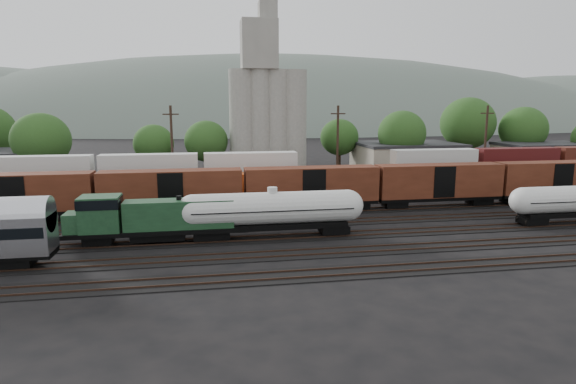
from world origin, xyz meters
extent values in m
plane|color=black|center=(0.00, 0.00, 0.00)|extent=(600.00, 600.00, 0.00)
cube|color=black|center=(0.00, -15.00, 0.04)|extent=(180.00, 3.20, 0.08)
cube|color=#382319|center=(0.00, -15.72, 0.12)|extent=(180.00, 0.08, 0.16)
cube|color=#382319|center=(0.00, -14.28, 0.12)|extent=(180.00, 0.08, 0.16)
cube|color=black|center=(0.00, -10.00, 0.04)|extent=(180.00, 3.20, 0.08)
cube|color=#382319|center=(0.00, -10.72, 0.12)|extent=(180.00, 0.08, 0.16)
cube|color=#382319|center=(0.00, -9.28, 0.12)|extent=(180.00, 0.08, 0.16)
cube|color=black|center=(0.00, -5.00, 0.04)|extent=(180.00, 3.20, 0.08)
cube|color=#382319|center=(0.00, -5.72, 0.12)|extent=(180.00, 0.08, 0.16)
cube|color=#382319|center=(0.00, -4.28, 0.12)|extent=(180.00, 0.08, 0.16)
cube|color=black|center=(0.00, 0.00, 0.04)|extent=(180.00, 3.20, 0.08)
cube|color=#382319|center=(0.00, -0.72, 0.12)|extent=(180.00, 0.08, 0.16)
cube|color=#382319|center=(0.00, 0.72, 0.12)|extent=(180.00, 0.08, 0.16)
cube|color=black|center=(0.00, 5.00, 0.04)|extent=(180.00, 3.20, 0.08)
cube|color=#382319|center=(0.00, 4.28, 0.12)|extent=(180.00, 0.08, 0.16)
cube|color=#382319|center=(0.00, 5.72, 0.12)|extent=(180.00, 0.08, 0.16)
cube|color=black|center=(0.00, 10.00, 0.04)|extent=(180.00, 3.20, 0.08)
cube|color=#382319|center=(0.00, 9.28, 0.12)|extent=(180.00, 0.08, 0.16)
cube|color=#382319|center=(0.00, 10.72, 0.12)|extent=(180.00, 0.08, 0.16)
cube|color=black|center=(0.00, 15.00, 0.04)|extent=(180.00, 3.20, 0.08)
cube|color=#382319|center=(0.00, 14.28, 0.12)|extent=(180.00, 0.08, 0.16)
cube|color=#382319|center=(0.00, 15.72, 0.12)|extent=(180.00, 0.08, 0.16)
cube|color=black|center=(-11.73, -5.00, 1.21)|extent=(15.67, 2.67, 0.37)
cube|color=black|center=(-11.73, -5.00, 0.80)|extent=(4.61, 2.03, 0.74)
cube|color=#193D21|center=(-9.85, -5.00, 2.64)|extent=(9.40, 2.21, 2.49)
cube|color=#193D21|center=(-16.43, -5.00, 2.92)|extent=(3.32, 2.67, 3.04)
cube|color=black|center=(-16.43, -5.00, 3.89)|extent=(3.41, 2.76, 0.83)
cube|color=#193D21|center=(-18.62, -5.00, 2.23)|extent=(1.47, 2.21, 1.66)
cylinder|color=black|center=(-9.85, -5.00, 4.02)|extent=(0.46, 0.46, 0.46)
cube|color=black|center=(-16.74, -5.00, 0.61)|extent=(2.40, 1.84, 0.65)
cube|color=black|center=(-6.71, -5.00, 0.61)|extent=(2.40, 1.84, 0.65)
cylinder|color=silver|center=(-1.59, -5.00, 2.86)|extent=(14.14, 2.91, 2.91)
sphere|color=silver|center=(-8.66, -5.00, 2.86)|extent=(2.91, 2.91, 2.91)
sphere|color=silver|center=(5.48, -5.00, 2.86)|extent=(2.91, 2.91, 2.91)
cylinder|color=silver|center=(-1.59, -5.00, 4.52)|extent=(0.90, 0.90, 0.50)
cube|color=black|center=(-1.59, -5.00, 2.86)|extent=(14.46, 3.05, 0.08)
cube|color=black|center=(-1.59, -5.00, 1.25)|extent=(13.65, 2.21, 0.50)
cube|color=black|center=(-7.37, -5.00, 0.65)|extent=(2.61, 2.01, 0.70)
cube|color=black|center=(4.20, -5.00, 0.65)|extent=(2.61, 2.01, 0.70)
sphere|color=silver|center=(23.63, -5.00, 2.66)|extent=(2.70, 2.70, 2.70)
cube|color=black|center=(24.82, -5.00, 0.62)|extent=(2.42, 1.86, 0.65)
cube|color=black|center=(-21.58, -10.00, 0.63)|extent=(2.48, 1.91, 0.67)
cube|color=black|center=(-3.94, 10.00, 1.24)|extent=(17.04, 2.74, 0.38)
cube|color=black|center=(-3.94, 10.00, 0.82)|extent=(4.73, 2.08, 0.76)
cube|color=#C54511|center=(-1.90, 10.00, 2.71)|extent=(10.22, 2.27, 2.56)
cube|color=#C54511|center=(-9.05, 10.00, 2.99)|extent=(3.41, 2.74, 3.12)
cube|color=black|center=(-9.05, 10.00, 3.99)|extent=(3.50, 2.84, 0.85)
cube|color=#C54511|center=(-11.44, 10.00, 2.28)|extent=(1.51, 2.27, 1.70)
cylinder|color=black|center=(-1.90, 10.00, 4.13)|extent=(0.47, 0.47, 0.47)
cube|color=black|center=(-9.40, 10.00, 0.63)|extent=(2.46, 1.89, 0.66)
cube|color=black|center=(1.51, 10.00, 0.63)|extent=(2.46, 1.89, 0.66)
cube|color=black|center=(-26.54, 5.00, 1.20)|extent=(15.00, 2.60, 0.40)
cube|color=#4C2012|center=(-26.54, 5.00, 3.30)|extent=(15.00, 2.90, 3.80)
cube|color=black|center=(-11.14, 5.00, 1.20)|extent=(15.00, 2.60, 0.40)
cube|color=#4C2012|center=(-11.14, 5.00, 3.30)|extent=(15.00, 2.90, 3.80)
cube|color=black|center=(4.26, 5.00, 1.20)|extent=(15.00, 2.60, 0.40)
cube|color=#4C2012|center=(4.26, 5.00, 3.30)|extent=(15.00, 2.90, 3.80)
cube|color=black|center=(19.66, 5.00, 1.20)|extent=(15.00, 2.60, 0.40)
cube|color=#4C2012|center=(19.66, 5.00, 3.30)|extent=(15.00, 2.90, 3.80)
cube|color=black|center=(35.06, 5.00, 1.20)|extent=(15.00, 2.60, 0.40)
cube|color=#4C2012|center=(35.06, 5.00, 3.30)|extent=(15.00, 2.90, 3.80)
cube|color=black|center=(0.00, 15.00, 0.50)|extent=(160.00, 2.60, 0.60)
cube|color=#491411|center=(-27.23, 15.00, 2.10)|extent=(12.00, 2.40, 2.60)
cube|color=silver|center=(-27.23, 15.00, 4.70)|extent=(12.00, 2.40, 2.60)
cube|color=#43100F|center=(-14.43, 15.00, 2.10)|extent=(12.00, 2.40, 2.60)
cube|color=silver|center=(-14.43, 15.00, 4.70)|extent=(12.00, 2.40, 2.60)
cube|color=maroon|center=(-1.63, 15.00, 2.10)|extent=(12.00, 2.40, 2.60)
cube|color=silver|center=(-1.63, 15.00, 4.70)|extent=(12.00, 2.40, 2.60)
cube|color=#C05213|center=(11.17, 15.00, 2.10)|extent=(12.00, 2.40, 2.60)
cube|color=silver|center=(23.97, 15.00, 2.10)|extent=(12.00, 2.40, 2.60)
cube|color=beige|center=(23.97, 15.00, 4.70)|extent=(12.00, 2.40, 2.60)
cube|color=maroon|center=(36.77, 15.00, 2.10)|extent=(12.00, 2.40, 2.60)
cube|color=#441010|center=(36.77, 15.00, 4.70)|extent=(12.00, 2.40, 2.60)
cylinder|color=gray|center=(-1.00, 36.00, 9.00)|extent=(4.40, 4.40, 18.00)
cylinder|color=gray|center=(2.00, 36.00, 9.00)|extent=(4.40, 4.40, 18.00)
cylinder|color=gray|center=(5.00, 36.00, 9.00)|extent=(4.40, 4.40, 18.00)
cylinder|color=gray|center=(8.00, 36.00, 9.00)|extent=(4.40, 4.40, 18.00)
cube|color=gray|center=(2.00, 36.00, 22.00)|extent=(6.00, 5.00, 8.00)
cube|color=gray|center=(3.50, 36.00, 27.00)|extent=(3.00, 3.00, 4.00)
cube|color=#9E937F|center=(30.00, 38.00, 2.30)|extent=(18.00, 14.00, 4.60)
cube|color=#232326|center=(30.00, 38.00, 4.85)|extent=(18.36, 14.28, 0.50)
cube|color=#9E937F|center=(55.00, 33.00, 2.30)|extent=(16.00, 10.00, 4.60)
cube|color=#232326|center=(55.00, 33.00, 4.85)|extent=(16.32, 10.20, 0.50)
cylinder|color=black|center=(-31.74, 30.65, 1.58)|extent=(0.70, 0.70, 3.16)
ellipsoid|color=#2A511E|center=(-31.74, 30.65, 6.88)|extent=(8.57, 8.57, 8.12)
cylinder|color=black|center=(-16.14, 38.24, 1.27)|extent=(0.70, 0.70, 2.54)
ellipsoid|color=#2A511E|center=(-16.14, 38.24, 5.54)|extent=(6.91, 6.91, 6.54)
cylinder|color=black|center=(-7.21, 36.68, 1.37)|extent=(0.70, 0.70, 2.73)
ellipsoid|color=#2A511E|center=(-7.21, 36.68, 5.96)|extent=(7.42, 7.42, 7.03)
cylinder|color=black|center=(7.20, 42.06, 1.26)|extent=(0.70, 0.70, 2.52)
ellipsoid|color=#2A511E|center=(7.20, 42.06, 5.49)|extent=(6.84, 6.84, 6.48)
cylinder|color=black|center=(18.30, 43.19, 1.36)|extent=(0.70, 0.70, 2.72)
ellipsoid|color=#2A511E|center=(18.30, 43.19, 5.93)|extent=(7.39, 7.39, 7.00)
cylinder|color=black|center=(28.05, 36.05, 1.60)|extent=(0.70, 0.70, 3.20)
ellipsoid|color=#2A511E|center=(28.05, 36.05, 6.98)|extent=(8.69, 8.69, 8.24)
cylinder|color=black|center=(43.82, 40.97, 1.96)|extent=(0.70, 0.70, 3.92)
ellipsoid|color=#2A511E|center=(43.82, 40.97, 8.54)|extent=(10.64, 10.64, 10.08)
cylinder|color=black|center=(54.58, 38.88, 1.69)|extent=(0.70, 0.70, 3.39)
ellipsoid|color=#2A511E|center=(54.58, 38.88, 7.38)|extent=(9.20, 9.20, 8.71)
cylinder|color=black|center=(-12.00, 22.00, 6.00)|extent=(0.36, 0.36, 12.00)
cube|color=black|center=(-12.00, 22.00, 10.80)|extent=(2.20, 0.18, 0.18)
cylinder|color=black|center=(12.00, 22.00, 6.00)|extent=(0.36, 0.36, 12.00)
cube|color=black|center=(12.00, 22.00, 10.80)|extent=(2.20, 0.18, 0.18)
cylinder|color=black|center=(36.00, 22.00, 6.00)|extent=(0.36, 0.36, 12.00)
cube|color=black|center=(36.00, 22.00, 10.80)|extent=(2.20, 0.18, 0.18)
ellipsoid|color=#59665B|center=(40.00, 260.00, -22.75)|extent=(520.00, 286.00, 130.00)
camera|label=1|loc=(-7.48, -47.23, 12.04)|focal=30.00mm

